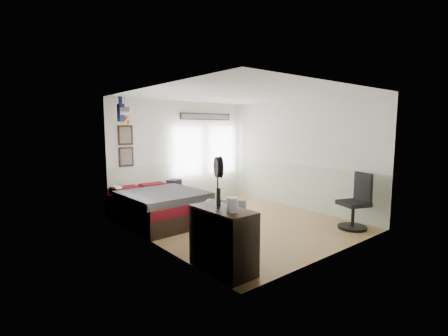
{
  "coord_description": "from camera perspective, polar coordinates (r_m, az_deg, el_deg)",
  "views": [
    {
      "loc": [
        -4.52,
        -5.01,
        2.02
      ],
      "look_at": [
        -0.1,
        0.4,
        1.15
      ],
      "focal_mm": 26.0,
      "sensor_mm": 36.0,
      "label": 1
    }
  ],
  "objects": [
    {
      "name": "kettle",
      "position": [
        4.35,
        1.43,
        -6.46
      ],
      "size": [
        0.18,
        0.15,
        0.2
      ],
      "rotation": [
        0.0,
        0.0,
        0.14
      ],
      "color": "silver",
      "rests_on": "dresser"
    },
    {
      "name": "black_bag",
      "position": [
        8.25,
        -8.78,
        -2.74
      ],
      "size": [
        0.42,
        0.35,
        0.21
      ],
      "primitive_type": "cube",
      "rotation": [
        0.0,
        0.0,
        0.4
      ],
      "color": "black",
      "rests_on": "nightstand"
    },
    {
      "name": "wall_decor",
      "position": [
        7.76,
        -13.24,
        7.5
      ],
      "size": [
        3.55,
        1.32,
        1.44
      ],
      "color": "#35241A",
      "rests_on": "room_shell"
    },
    {
      "name": "bed",
      "position": [
        7.2,
        -11.57,
        -6.6
      ],
      "size": [
        1.6,
        2.17,
        0.68
      ],
      "rotation": [
        0.0,
        0.0,
        0.03
      ],
      "color": "black",
      "rests_on": "ground_plane"
    },
    {
      "name": "nightstand",
      "position": [
        8.32,
        -8.73,
        -5.21
      ],
      "size": [
        0.59,
        0.52,
        0.52
      ],
      "primitive_type": "cube",
      "rotation": [
        0.0,
        0.0,
        -0.21
      ],
      "color": "black",
      "rests_on": "ground_plane"
    },
    {
      "name": "task_chair",
      "position": [
        7.05,
        22.17,
        -6.23
      ],
      "size": [
        0.64,
        0.64,
        1.13
      ],
      "rotation": [
        0.0,
        0.0,
        -0.36
      ],
      "color": "black",
      "rests_on": "ground_plane"
    },
    {
      "name": "armchair",
      "position": [
        5.91,
        -0.13,
        -9.36
      ],
      "size": [
        1.05,
        1.06,
        0.69
      ],
      "primitive_type": "imported",
      "rotation": [
        0.0,
        0.0,
        0.68
      ],
      "color": "gray",
      "rests_on": "ground_plane"
    },
    {
      "name": "room_shell",
      "position": [
        6.85,
        1.27,
        3.68
      ],
      "size": [
        4.02,
        4.52,
        2.71
      ],
      "color": "silver",
      "rests_on": "ground_plane"
    },
    {
      "name": "ground_plane",
      "position": [
        7.05,
        2.73,
        -9.61
      ],
      "size": [
        4.0,
        4.5,
        0.01
      ],
      "primitive_type": "cube",
      "color": "olive"
    },
    {
      "name": "dresser",
      "position": [
        4.69,
        -0.22,
        -12.46
      ],
      "size": [
        0.48,
        1.0,
        0.9
      ],
      "primitive_type": "cube",
      "color": "black",
      "rests_on": "ground_plane"
    },
    {
      "name": "stand_fan",
      "position": [
        4.44,
        -1.01,
        -0.01
      ],
      "size": [
        0.19,
        0.28,
        0.73
      ],
      "rotation": [
        0.0,
        0.0,
        -0.43
      ],
      "color": "black",
      "rests_on": "dresser"
    },
    {
      "name": "bottle",
      "position": [
        4.69,
        -0.98,
        -5.1
      ],
      "size": [
        0.06,
        0.06,
        0.26
      ],
      "primitive_type": "cylinder",
      "color": "black",
      "rests_on": "dresser"
    }
  ]
}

